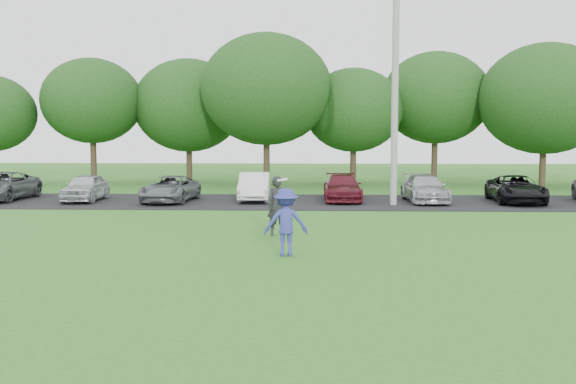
{
  "coord_description": "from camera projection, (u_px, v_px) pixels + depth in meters",
  "views": [
    {
      "loc": [
        0.79,
        -14.84,
        2.96
      ],
      "look_at": [
        0.0,
        3.5,
        1.3
      ],
      "focal_mm": 40.0,
      "sensor_mm": 36.0,
      "label": 1
    }
  ],
  "objects": [
    {
      "name": "ground",
      "position": [
        282.0,
        260.0,
        15.07
      ],
      "size": [
        100.0,
        100.0,
        0.0
      ],
      "primitive_type": "plane",
      "color": "#2C691E",
      "rests_on": "ground"
    },
    {
      "name": "parking_lot",
      "position": [
        297.0,
        202.0,
        28.0
      ],
      "size": [
        32.0,
        6.5,
        0.03
      ],
      "primitive_type": "cube",
      "color": "black",
      "rests_on": "ground"
    },
    {
      "name": "utility_pole",
      "position": [
        395.0,
        75.0,
        26.19
      ],
      "size": [
        0.28,
        0.28,
        10.73
      ],
      "primitive_type": "cylinder",
      "color": "#989994",
      "rests_on": "ground"
    },
    {
      "name": "frisbee_player",
      "position": [
        286.0,
        222.0,
        15.58
      ],
      "size": [
        1.13,
        0.73,
        1.92
      ],
      "color": "#343892",
      "rests_on": "ground"
    },
    {
      "name": "camera_bystander",
      "position": [
        278.0,
        206.0,
        18.72
      ],
      "size": [
        0.71,
        0.54,
        1.74
      ],
      "color": "black",
      "rests_on": "ground"
    },
    {
      "name": "parked_cars",
      "position": [
        305.0,
        188.0,
        27.89
      ],
      "size": [
        28.66,
        4.97,
        1.24
      ],
      "color": "#525559",
      "rests_on": "parking_lot"
    },
    {
      "name": "tree_row",
      "position": [
        328.0,
        100.0,
        37.21
      ],
      "size": [
        42.39,
        9.85,
        8.64
      ],
      "color": "#38281C",
      "rests_on": "ground"
    }
  ]
}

